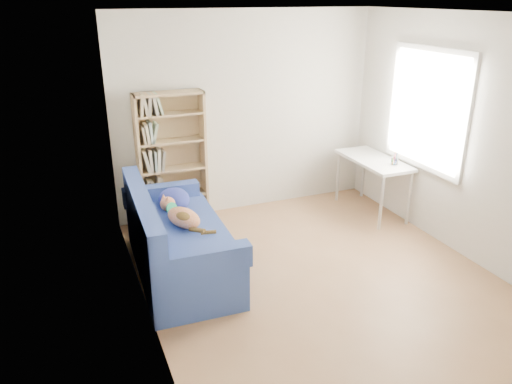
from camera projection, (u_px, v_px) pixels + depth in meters
ground at (316, 275)px, 5.25m from camera, size 4.00×4.00×0.00m
room_shell at (331, 121)px, 4.72m from camera, size 3.54×4.04×2.62m
sofa at (176, 241)px, 5.20m from camera, size 0.96×1.90×0.93m
bookshelf at (172, 165)px, 6.20m from camera, size 0.84×0.26×1.68m
desk at (374, 165)px, 6.55m from camera, size 0.52×1.13×0.75m
pen_cup at (395, 160)px, 6.28m from camera, size 0.09×0.09×0.16m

